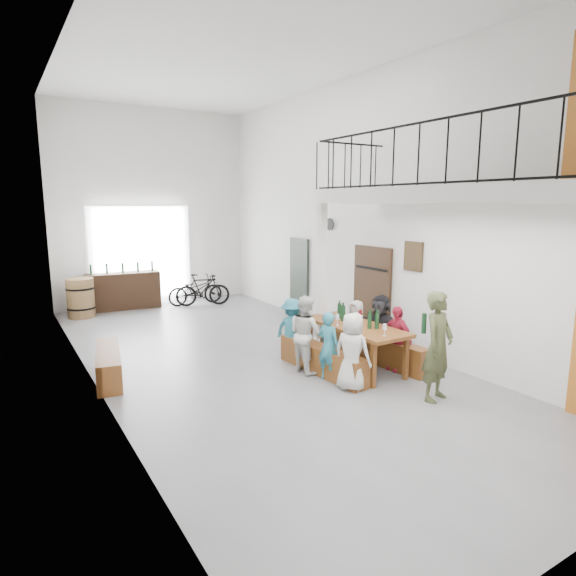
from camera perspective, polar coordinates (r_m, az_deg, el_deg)
floor at (r=9.19m, az=-4.46°, el=-8.25°), size 12.00×12.00×0.00m
room_walls at (r=8.76m, az=-4.78°, el=14.42°), size 12.00×12.00×12.00m
gateway_portal at (r=14.26m, az=-16.99°, el=3.62°), size 2.80×0.08×2.80m
right_wall_decor at (r=8.98m, az=16.65°, el=2.34°), size 0.07×8.28×5.07m
balcony at (r=7.55m, az=20.60°, el=10.05°), size 1.52×5.62×4.00m
tasting_table at (r=8.51m, az=7.98°, el=-4.86°), size 0.84×2.05×0.79m
bench_inner at (r=8.34m, az=4.02°, el=-8.49°), size 0.43×2.04×0.47m
bench_wall at (r=8.97m, az=10.49°, el=-7.21°), size 0.50×2.15×0.49m
tableware at (r=8.45m, az=8.17°, el=-3.36°), size 0.63×1.41×0.35m
side_bench at (r=8.60m, az=-20.50°, el=-8.48°), size 0.68×1.75×0.48m
oak_barrel at (r=13.32m, az=-23.37°, el=-1.09°), size 0.68×0.68×1.00m
serving_counter at (r=13.96m, az=-18.88°, el=-0.33°), size 1.95×0.68×1.01m
counter_bottles at (r=13.86m, az=-19.03°, el=2.29°), size 1.67×0.16×0.28m
guest_left_a at (r=7.56m, az=7.62°, el=-7.47°), size 0.60×0.71×1.23m
guest_left_b at (r=7.92m, az=4.83°, el=-6.90°), size 0.38×0.48×1.15m
guest_left_c at (r=8.29m, az=2.11°, el=-5.44°), size 0.53×0.67×1.34m
guest_left_d at (r=8.86m, az=0.53°, el=-4.97°), size 0.64×0.85×1.17m
guest_right_a at (r=8.57m, az=12.71°, el=-5.85°), size 0.30×0.68×1.14m
guest_right_b at (r=8.95m, az=10.83°, el=-4.71°), size 0.62×1.22×1.26m
guest_right_c at (r=9.46m, az=8.05°, el=-4.52°), size 0.37×0.53×1.04m
host_standing at (r=7.40m, az=17.35°, el=-6.61°), size 0.68×0.54×1.63m
potted_plant at (r=10.61m, az=6.79°, el=-4.55°), size 0.42×0.37×0.44m
bicycle_near at (r=14.05m, az=-10.91°, el=-0.24°), size 1.61×0.56×0.85m
bicycle_far at (r=13.86m, az=-10.08°, el=-0.21°), size 1.58×0.84×0.92m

